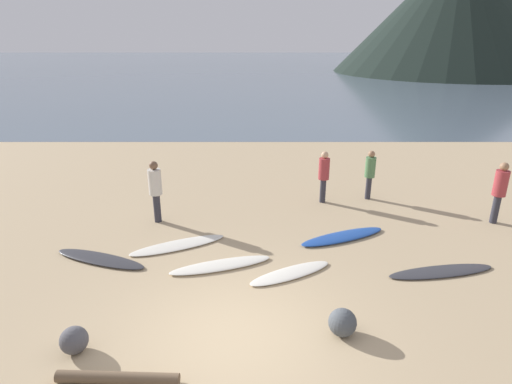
{
  "coord_description": "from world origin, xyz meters",
  "views": [
    {
      "loc": [
        0.42,
        -6.27,
        5.12
      ],
      "look_at": [
        0.47,
        5.83,
        0.6
      ],
      "focal_mm": 30.11,
      "sensor_mm": 36.0,
      "label": 1
    }
  ],
  "objects_px": {
    "surfboard_3": "(289,273)",
    "surfboard_5": "(439,271)",
    "surfboard_0": "(98,259)",
    "surfboard_1": "(176,245)",
    "beach_rock_near": "(341,322)",
    "surfboard_4": "(341,236)",
    "person_3": "(154,187)",
    "person_0": "(322,173)",
    "beach_rock_far": "(72,341)",
    "driftwood_log": "(116,378)",
    "person_2": "(498,188)",
    "person_1": "(368,171)",
    "surfboard_2": "(219,265)"
  },
  "relations": [
    {
      "from": "surfboard_4",
      "to": "beach_rock_far",
      "type": "distance_m",
      "value": 6.89
    },
    {
      "from": "surfboard_3",
      "to": "person_3",
      "type": "distance_m",
      "value": 4.73
    },
    {
      "from": "person_3",
      "to": "beach_rock_far",
      "type": "bearing_deg",
      "value": -177.6
    },
    {
      "from": "surfboard_4",
      "to": "surfboard_5",
      "type": "bearing_deg",
      "value": -66.46
    },
    {
      "from": "driftwood_log",
      "to": "person_1",
      "type": "bearing_deg",
      "value": 53.66
    },
    {
      "from": "surfboard_0",
      "to": "beach_rock_near",
      "type": "xyz_separation_m",
      "value": [
        5.27,
        -2.67,
        0.21
      ]
    },
    {
      "from": "surfboard_3",
      "to": "beach_rock_far",
      "type": "distance_m",
      "value": 4.59
    },
    {
      "from": "surfboard_1",
      "to": "person_1",
      "type": "height_order",
      "value": "person_1"
    },
    {
      "from": "driftwood_log",
      "to": "beach_rock_far",
      "type": "xyz_separation_m",
      "value": [
        -0.93,
        0.7,
        0.14
      ]
    },
    {
      "from": "person_1",
      "to": "beach_rock_near",
      "type": "height_order",
      "value": "person_1"
    },
    {
      "from": "person_3",
      "to": "surfboard_0",
      "type": "bearing_deg",
      "value": 163.3
    },
    {
      "from": "surfboard_3",
      "to": "surfboard_5",
      "type": "relative_size",
      "value": 0.81
    },
    {
      "from": "surfboard_1",
      "to": "person_2",
      "type": "relative_size",
      "value": 1.38
    },
    {
      "from": "surfboard_1",
      "to": "person_2",
      "type": "height_order",
      "value": "person_2"
    },
    {
      "from": "surfboard_0",
      "to": "driftwood_log",
      "type": "relative_size",
      "value": 1.28
    },
    {
      "from": "surfboard_5",
      "to": "driftwood_log",
      "type": "relative_size",
      "value": 1.32
    },
    {
      "from": "surfboard_3",
      "to": "beach_rock_far",
      "type": "height_order",
      "value": "beach_rock_far"
    },
    {
      "from": "surfboard_5",
      "to": "person_3",
      "type": "xyz_separation_m",
      "value": [
        -7.02,
        2.82,
        1.03
      ]
    },
    {
      "from": "driftwood_log",
      "to": "beach_rock_far",
      "type": "relative_size",
      "value": 4.05
    },
    {
      "from": "surfboard_1",
      "to": "beach_rock_near",
      "type": "bearing_deg",
      "value": -69.58
    },
    {
      "from": "surfboard_4",
      "to": "person_0",
      "type": "height_order",
      "value": "person_0"
    },
    {
      "from": "surfboard_5",
      "to": "beach_rock_far",
      "type": "height_order",
      "value": "beach_rock_far"
    },
    {
      "from": "surfboard_3",
      "to": "surfboard_2",
      "type": "bearing_deg",
      "value": 139.67
    },
    {
      "from": "surfboard_0",
      "to": "person_3",
      "type": "height_order",
      "value": "person_3"
    },
    {
      "from": "surfboard_3",
      "to": "surfboard_5",
      "type": "xyz_separation_m",
      "value": [
        3.42,
        0.08,
        -0.0
      ]
    },
    {
      "from": "surfboard_1",
      "to": "person_2",
      "type": "bearing_deg",
      "value": -16.29
    },
    {
      "from": "person_0",
      "to": "beach_rock_far",
      "type": "xyz_separation_m",
      "value": [
        -5.21,
        -6.89,
        -0.75
      ]
    },
    {
      "from": "surfboard_0",
      "to": "beach_rock_near",
      "type": "height_order",
      "value": "beach_rock_near"
    },
    {
      "from": "surfboard_1",
      "to": "surfboard_2",
      "type": "relative_size",
      "value": 1.03
    },
    {
      "from": "person_2",
      "to": "driftwood_log",
      "type": "distance_m",
      "value": 10.81
    },
    {
      "from": "person_3",
      "to": "surfboard_4",
      "type": "bearing_deg",
      "value": -96.76
    },
    {
      "from": "surfboard_3",
      "to": "beach_rock_near",
      "type": "xyz_separation_m",
      "value": [
        0.77,
        -2.04,
        0.22
      ]
    },
    {
      "from": "person_0",
      "to": "person_2",
      "type": "distance_m",
      "value": 4.93
    },
    {
      "from": "surfboard_0",
      "to": "surfboard_3",
      "type": "height_order",
      "value": "surfboard_0"
    },
    {
      "from": "surfboard_4",
      "to": "person_3",
      "type": "bearing_deg",
      "value": 144.01
    },
    {
      "from": "surfboard_0",
      "to": "surfboard_1",
      "type": "relative_size",
      "value": 1.0
    },
    {
      "from": "surfboard_4",
      "to": "person_3",
      "type": "distance_m",
      "value": 5.33
    },
    {
      "from": "surfboard_2",
      "to": "person_2",
      "type": "bearing_deg",
      "value": -0.35
    },
    {
      "from": "surfboard_0",
      "to": "surfboard_5",
      "type": "bearing_deg",
      "value": 16.53
    },
    {
      "from": "person_0",
      "to": "person_2",
      "type": "relative_size",
      "value": 0.93
    },
    {
      "from": "surfboard_4",
      "to": "person_2",
      "type": "xyz_separation_m",
      "value": [
        4.5,
        1.0,
        1.01
      ]
    },
    {
      "from": "person_2",
      "to": "beach_rock_near",
      "type": "xyz_separation_m",
      "value": [
        -5.25,
        -4.85,
        -0.8
      ]
    },
    {
      "from": "surfboard_2",
      "to": "driftwood_log",
      "type": "distance_m",
      "value": 3.76
    },
    {
      "from": "surfboard_0",
      "to": "driftwood_log",
      "type": "xyz_separation_m",
      "value": [
        1.58,
        -3.81,
        0.05
      ]
    },
    {
      "from": "surfboard_5",
      "to": "person_1",
      "type": "distance_m",
      "value": 4.75
    },
    {
      "from": "person_1",
      "to": "beach_rock_far",
      "type": "bearing_deg",
      "value": 106.09
    },
    {
      "from": "person_0",
      "to": "beach_rock_far",
      "type": "relative_size",
      "value": 3.53
    },
    {
      "from": "surfboard_0",
      "to": "person_2",
      "type": "height_order",
      "value": "person_2"
    },
    {
      "from": "surfboard_3",
      "to": "person_2",
      "type": "bearing_deg",
      "value": -3.26
    },
    {
      "from": "surfboard_3",
      "to": "person_2",
      "type": "relative_size",
      "value": 1.15
    }
  ]
}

